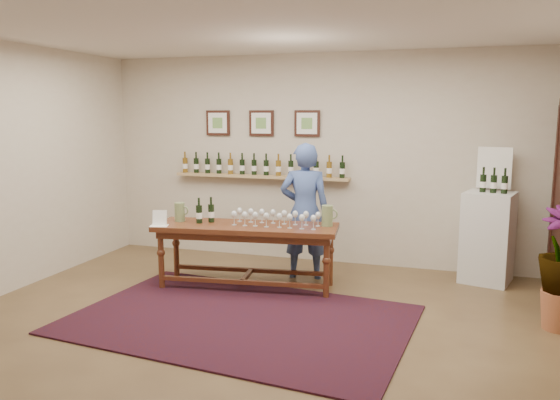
% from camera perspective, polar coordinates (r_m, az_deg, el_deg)
% --- Properties ---
extents(ground, '(6.00, 6.00, 0.00)m').
position_cam_1_polar(ground, '(5.36, -2.66, -13.00)').
color(ground, '#4F3923').
rests_on(ground, ground).
extents(room_shell, '(6.00, 6.00, 6.00)m').
position_cam_1_polar(room_shell, '(6.58, 20.75, 0.67)').
color(room_shell, beige).
rests_on(room_shell, ground).
extents(rug, '(3.44, 2.47, 0.02)m').
position_cam_1_polar(rug, '(5.50, -4.21, -12.31)').
color(rug, '#44100C').
rests_on(rug, ground).
extents(tasting_table, '(2.16, 0.93, 0.74)m').
position_cam_1_polar(tasting_table, '(6.32, -3.54, -3.59)').
color(tasting_table, '#4C1D13').
rests_on(tasting_table, ground).
extents(table_glasses, '(1.24, 0.31, 0.17)m').
position_cam_1_polar(table_glasses, '(6.23, -0.49, -1.90)').
color(table_glasses, silver).
rests_on(table_glasses, tasting_table).
extents(table_bottles, '(0.31, 0.21, 0.31)m').
position_cam_1_polar(table_bottles, '(6.44, -7.83, -1.01)').
color(table_bottles, black).
rests_on(table_bottles, tasting_table).
extents(pitcher_left, '(0.15, 0.15, 0.22)m').
position_cam_1_polar(pitcher_left, '(6.58, -10.44, -1.24)').
color(pitcher_left, '#6E7F4F').
rests_on(pitcher_left, tasting_table).
extents(pitcher_right, '(0.18, 0.18, 0.24)m').
position_cam_1_polar(pitcher_right, '(6.22, 4.96, -1.65)').
color(pitcher_right, '#6E7F4F').
rests_on(pitcher_right, tasting_table).
extents(menu_card, '(0.23, 0.19, 0.18)m').
position_cam_1_polar(menu_card, '(6.37, -12.46, -1.84)').
color(menu_card, white).
rests_on(menu_card, tasting_table).
extents(display_pedestal, '(0.67, 0.67, 1.09)m').
position_cam_1_polar(display_pedestal, '(7.00, 20.88, -3.66)').
color(display_pedestal, silver).
rests_on(display_pedestal, ground).
extents(pedestal_bottles, '(0.35, 0.17, 0.33)m').
position_cam_1_polar(pedestal_bottles, '(6.87, 21.45, 2.08)').
color(pedestal_bottles, black).
rests_on(pedestal_bottles, display_pedestal).
extents(info_sign, '(0.39, 0.12, 0.55)m').
position_cam_1_polar(info_sign, '(7.07, 21.50, 3.14)').
color(info_sign, white).
rests_on(info_sign, display_pedestal).
extents(person, '(0.67, 0.50, 1.67)m').
position_cam_1_polar(person, '(6.66, 2.60, -1.16)').
color(person, '#3C528E').
rests_on(person, ground).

